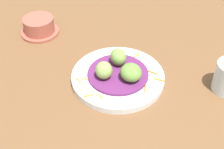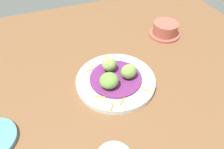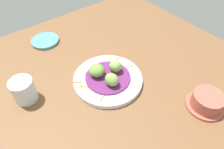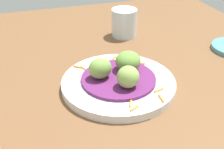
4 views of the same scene
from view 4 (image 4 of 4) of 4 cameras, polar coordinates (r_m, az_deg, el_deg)
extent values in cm
cube|color=brown|center=(61.45, -3.50, -3.49)|extent=(110.00, 110.00, 2.00)
cylinder|color=silver|center=(60.71, 1.27, -1.79)|extent=(23.83, 23.83, 1.72)
cylinder|color=#60235B|center=(60.07, 1.28, -0.84)|extent=(15.57, 15.57, 0.67)
cylinder|color=orange|center=(52.32, 4.45, -6.63)|extent=(2.10, 1.27, 0.40)
cylinder|color=orange|center=(69.17, 2.43, 3.63)|extent=(1.88, 2.45, 0.40)
cylinder|color=orange|center=(53.58, 3.70, -5.56)|extent=(1.53, 2.39, 0.40)
cylinder|color=orange|center=(55.34, 9.69, -4.64)|extent=(0.57, 2.33, 0.40)
cylinder|color=orange|center=(66.28, 5.27, 2.20)|extent=(2.81, 1.54, 0.40)
cylinder|color=orange|center=(65.07, -6.80, 1.51)|extent=(1.83, 1.55, 0.40)
cylinder|color=orange|center=(67.54, 0.05, 2.94)|extent=(2.65, 2.63, 0.40)
cylinder|color=orange|center=(57.55, 9.20, -3.04)|extent=(2.17, 0.91, 0.40)
cylinder|color=orange|center=(64.40, -5.59, 1.25)|extent=(1.24, 2.25, 0.40)
ellipsoid|color=olive|center=(61.70, 3.19, 2.67)|extent=(6.49, 6.29, 4.21)
ellipsoid|color=#759E47|center=(58.96, -2.42, 1.35)|extent=(5.32, 4.64, 4.41)
ellipsoid|color=#84A851|center=(55.88, 3.17, -0.46)|extent=(4.46, 4.23, 4.48)
cylinder|color=silver|center=(83.57, 2.40, 10.17)|extent=(7.20, 7.20, 7.85)
camera|label=1|loc=(0.82, 60.28, 32.50)|focal=49.20mm
camera|label=2|loc=(0.97, 3.59, 39.50)|focal=34.66mm
camera|label=3|loc=(0.81, -42.89, 37.95)|focal=32.21mm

